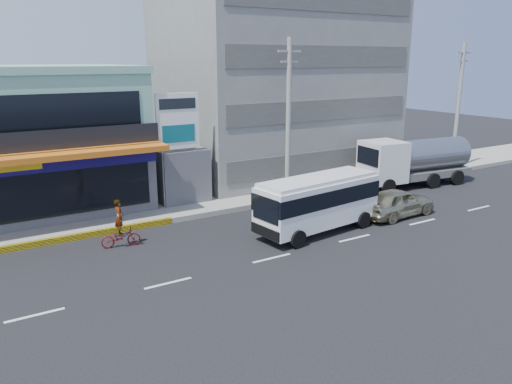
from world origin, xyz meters
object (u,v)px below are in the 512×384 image
at_px(tanker_truck, 412,161).
at_px(concrete_building, 275,82).
at_px(satellite_dish, 175,146).
at_px(minibus, 318,200).
at_px(shop_building, 27,143).
at_px(billboard, 178,128).
at_px(utility_pole_far, 458,107).
at_px(motorcycle_rider, 120,231).
at_px(sedan, 397,202).
at_px(utility_pole_near, 288,120).

bearing_deg(tanker_truck, concrete_building, 123.08).
xyz_separation_m(satellite_dish, minibus, (4.00, -9.20, -1.83)).
relative_size(concrete_building, minibus, 2.22).
height_order(shop_building, satellite_dish, shop_building).
xyz_separation_m(billboard, utility_pole_far, (22.50, -1.80, 0.22)).
bearing_deg(concrete_building, motorcycle_rider, -147.02).
relative_size(shop_building, billboard, 1.80).
distance_m(utility_pole_far, minibus, 19.16).
xyz_separation_m(billboard, motorcycle_rider, (-4.90, -4.19, -4.15)).
relative_size(shop_building, sedan, 2.56).
xyz_separation_m(satellite_dish, motorcycle_rider, (-5.40, -5.99, -2.79)).
distance_m(utility_pole_far, tanker_truck, 7.16).
relative_size(billboard, tanker_truck, 0.79).
bearing_deg(sedan, minibus, 84.43).
bearing_deg(utility_pole_near, concrete_building, 62.24).
distance_m(billboard, utility_pole_far, 22.57).
bearing_deg(utility_pole_near, motorcycle_rider, -168.14).
height_order(sedan, tanker_truck, tanker_truck).
bearing_deg(satellite_dish, concrete_building, 21.80).
bearing_deg(minibus, utility_pole_far, 17.30).
height_order(utility_pole_near, utility_pole_far, same).
height_order(satellite_dish, utility_pole_far, utility_pole_far).
bearing_deg(utility_pole_far, shop_building, 167.69).
relative_size(utility_pole_far, tanker_truck, 1.14).
relative_size(billboard, utility_pole_near, 0.69).
height_order(concrete_building, motorcycle_rider, concrete_building).
height_order(shop_building, tanker_truck, shop_building).
relative_size(utility_pole_far, motorcycle_rider, 4.23).
bearing_deg(satellite_dish, utility_pole_near, -30.96).
bearing_deg(concrete_building, minibus, -114.44).
bearing_deg(billboard, concrete_building, 28.92).
bearing_deg(motorcycle_rider, utility_pole_near, 11.86).
relative_size(concrete_building, billboard, 2.32).
bearing_deg(sedan, shop_building, 52.12).
bearing_deg(tanker_truck, billboard, 169.15).
distance_m(concrete_building, utility_pole_far, 14.32).
relative_size(billboard, utility_pole_far, 0.69).
bearing_deg(sedan, tanker_truck, -56.46).
relative_size(billboard, minibus, 0.96).
height_order(satellite_dish, utility_pole_near, utility_pole_near).
bearing_deg(utility_pole_near, minibus, -109.64).
bearing_deg(utility_pole_near, shop_building, 154.94).
relative_size(minibus, tanker_truck, 0.82).
distance_m(utility_pole_near, sedan, 8.12).
bearing_deg(tanker_truck, minibus, -160.09).
xyz_separation_m(satellite_dish, utility_pole_far, (22.00, -3.60, 1.57)).
bearing_deg(shop_building, billboard, -32.32).
xyz_separation_m(billboard, utility_pole_near, (6.50, -1.80, 0.22)).
distance_m(concrete_building, sedan, 14.85).
bearing_deg(satellite_dish, tanker_truck, -17.30).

